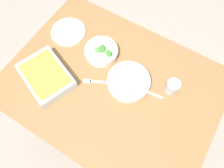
# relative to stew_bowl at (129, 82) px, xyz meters

# --- Properties ---
(ground_plane) EXTENTS (6.00, 6.00, 0.00)m
(ground_plane) POSITION_rel_stew_bowl_xyz_m (-0.08, -0.05, -0.77)
(ground_plane) COLOR #9E9389
(dining_table) EXTENTS (1.20, 0.90, 0.74)m
(dining_table) POSITION_rel_stew_bowl_xyz_m (-0.08, -0.05, -0.12)
(dining_table) COLOR olive
(dining_table) RESTS_ON ground_plane
(stew_bowl) EXTENTS (0.24, 0.24, 0.06)m
(stew_bowl) POSITION_rel_stew_bowl_xyz_m (0.00, 0.00, 0.00)
(stew_bowl) COLOR white
(stew_bowl) RESTS_ON dining_table
(broccoli_bowl) EXTENTS (0.20, 0.20, 0.07)m
(broccoli_bowl) POSITION_rel_stew_bowl_xyz_m (-0.24, 0.09, -0.00)
(broccoli_bowl) COLOR white
(broccoli_bowl) RESTS_ON dining_table
(baking_dish) EXTENTS (0.36, 0.31, 0.06)m
(baking_dish) POSITION_rel_stew_bowl_xyz_m (-0.41, -0.21, 0.00)
(baking_dish) COLOR silver
(baking_dish) RESTS_ON dining_table
(drink_cup) EXTENTS (0.07, 0.07, 0.08)m
(drink_cup) POSITION_rel_stew_bowl_xyz_m (0.22, 0.09, 0.01)
(drink_cup) COLOR #B2BCC6
(drink_cup) RESTS_ON dining_table
(side_plate) EXTENTS (0.22, 0.22, 0.01)m
(side_plate) POSITION_rel_stew_bowl_xyz_m (-0.51, 0.11, -0.03)
(side_plate) COLOR white
(side_plate) RESTS_ON dining_table
(spoon_by_stew) EXTENTS (0.18, 0.04, 0.01)m
(spoon_by_stew) POSITION_rel_stew_bowl_xyz_m (0.09, 0.01, -0.03)
(spoon_by_stew) COLOR silver
(spoon_by_stew) RESTS_ON dining_table
(fork_on_table) EXTENTS (0.16, 0.10, 0.01)m
(fork_on_table) POSITION_rel_stew_bowl_xyz_m (-0.16, -0.09, -0.03)
(fork_on_table) COLOR silver
(fork_on_table) RESTS_ON dining_table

